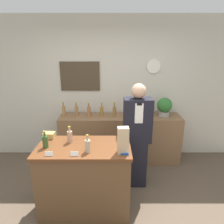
{
  "coord_description": "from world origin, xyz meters",
  "views": [
    {
      "loc": [
        0.08,
        -1.82,
        2.11
      ],
      "look_at": [
        0.09,
        1.07,
        1.19
      ],
      "focal_mm": 32.0,
      "sensor_mm": 36.0,
      "label": 1
    }
  ],
  "objects_px": {
    "potted_plant": "(164,106)",
    "tape_dispenser": "(124,152)",
    "shopkeeper": "(136,137)",
    "paper_bag": "(122,140)"
  },
  "relations": [
    {
      "from": "paper_bag",
      "to": "tape_dispenser",
      "type": "relative_size",
      "value": 3.57
    },
    {
      "from": "potted_plant",
      "to": "shopkeeper",
      "type": "bearing_deg",
      "value": -128.13
    },
    {
      "from": "shopkeeper",
      "to": "paper_bag",
      "type": "distance_m",
      "value": 0.79
    },
    {
      "from": "tape_dispenser",
      "to": "potted_plant",
      "type": "bearing_deg",
      "value": 61.05
    },
    {
      "from": "potted_plant",
      "to": "tape_dispenser",
      "type": "distance_m",
      "value": 1.69
    },
    {
      "from": "shopkeeper",
      "to": "potted_plant",
      "type": "xyz_separation_m",
      "value": [
        0.59,
        0.75,
        0.27
      ]
    },
    {
      "from": "potted_plant",
      "to": "tape_dispenser",
      "type": "xyz_separation_m",
      "value": [
        -0.82,
        -1.48,
        -0.13
      ]
    },
    {
      "from": "potted_plant",
      "to": "tape_dispenser",
      "type": "height_order",
      "value": "potted_plant"
    },
    {
      "from": "paper_bag",
      "to": "tape_dispenser",
      "type": "bearing_deg",
      "value": -53.08
    },
    {
      "from": "shopkeeper",
      "to": "tape_dispenser",
      "type": "height_order",
      "value": "shopkeeper"
    }
  ]
}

